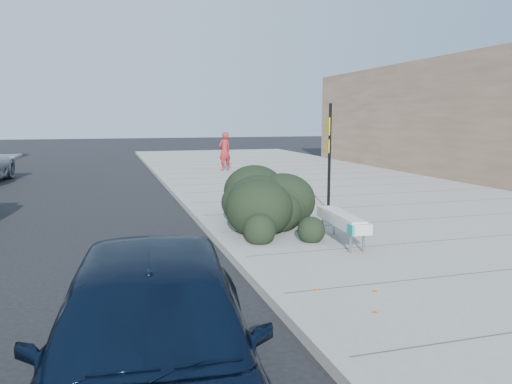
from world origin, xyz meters
TOP-DOWN VIEW (x-y plane):
  - ground at (0.00, 0.00)m, footprint 120.00×120.00m
  - sidewalk_near at (5.60, 5.00)m, footprint 11.20×50.00m
  - curb_near at (0.00, 5.00)m, footprint 0.22×50.00m
  - bench at (2.22, 0.41)m, footprint 0.56×1.97m
  - bike_rack at (2.20, 3.50)m, footprint 0.09×0.66m
  - sign_post at (3.48, 3.79)m, footprint 0.13×0.33m
  - hedge at (1.50, 2.50)m, footprint 2.81×4.13m
  - sedan_navy at (-1.92, -4.34)m, footprint 2.33×4.77m
  - pedestrian at (3.19, 14.74)m, footprint 0.79×0.68m

SIDE VIEW (x-z plane):
  - ground at x=0.00m, z-range 0.00..0.00m
  - sidewalk_near at x=5.60m, z-range 0.00..0.15m
  - curb_near at x=0.00m, z-range 0.00..0.17m
  - bench at x=2.22m, z-range 0.32..0.91m
  - bike_rack at x=2.20m, z-range 0.25..1.21m
  - sedan_navy at x=-1.92m, z-range 0.00..1.57m
  - hedge at x=1.50m, z-range 0.15..1.56m
  - pedestrian at x=3.19m, z-range 0.15..1.98m
  - sign_post at x=3.48m, z-range 0.33..3.19m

